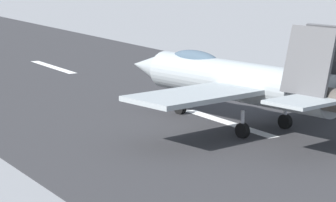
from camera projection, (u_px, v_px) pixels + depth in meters
ground_plane at (226, 122)px, 43.09m from camera, size 400.00×400.00×0.00m
runway_strip at (226, 122)px, 43.08m from camera, size 240.00×26.00×0.02m
fighter_jet at (238, 80)px, 41.47m from camera, size 16.72×15.08×5.71m
crew_person at (194, 61)px, 61.21m from camera, size 0.64×0.45×1.68m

